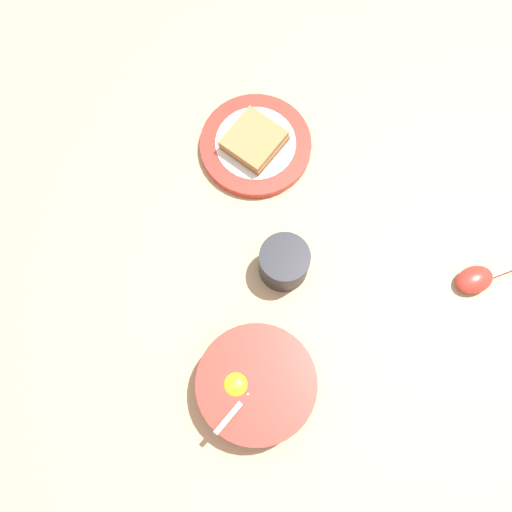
# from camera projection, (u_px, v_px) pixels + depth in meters

# --- Properties ---
(ground_plane) EXTENTS (3.00, 3.00, 0.00)m
(ground_plane) POSITION_uv_depth(u_px,v_px,m) (313.00, 265.00, 0.91)
(ground_plane) COLOR tan
(egg_bowl) EXTENTS (0.17, 0.17, 0.08)m
(egg_bowl) POSITION_uv_depth(u_px,v_px,m) (256.00, 385.00, 0.83)
(egg_bowl) COLOR red
(egg_bowl) RESTS_ON ground_plane
(toast_plate) EXTENTS (0.18, 0.18, 0.02)m
(toast_plate) POSITION_uv_depth(u_px,v_px,m) (256.00, 145.00, 0.96)
(toast_plate) COLOR red
(toast_plate) RESTS_ON ground_plane
(toast_sandwich) EXTENTS (0.11, 0.11, 0.03)m
(toast_sandwich) POSITION_uv_depth(u_px,v_px,m) (254.00, 140.00, 0.94)
(toast_sandwich) COLOR brown
(toast_sandwich) RESTS_ON toast_plate
(soup_spoon) EXTENTS (0.15, 0.06, 0.03)m
(soup_spoon) POSITION_uv_depth(u_px,v_px,m) (483.00, 277.00, 0.89)
(soup_spoon) COLOR red
(soup_spoon) RESTS_ON ground_plane
(drinking_cup) EXTENTS (0.07, 0.07, 0.06)m
(drinking_cup) POSITION_uv_depth(u_px,v_px,m) (284.00, 259.00, 0.88)
(drinking_cup) COLOR black
(drinking_cup) RESTS_ON ground_plane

